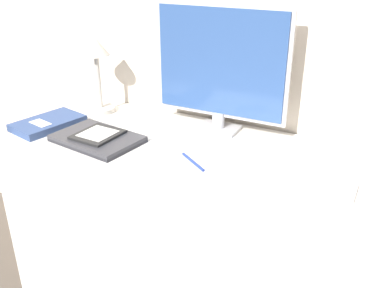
% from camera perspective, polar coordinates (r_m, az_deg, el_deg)
% --- Properties ---
extents(wall_back, '(3.60, 0.05, 2.40)m').
position_cam_1_polar(wall_back, '(1.63, 7.49, 17.89)').
color(wall_back, beige).
rests_on(wall_back, ground_plane).
extents(desk, '(1.45, 0.58, 0.75)m').
position_cam_1_polar(desk, '(1.66, 1.98, -12.79)').
color(desk, silver).
rests_on(desk, ground_plane).
extents(monitor, '(0.51, 0.11, 0.47)m').
position_cam_1_polar(monitor, '(1.57, 3.78, 10.25)').
color(monitor, '#B7B7BC').
rests_on(monitor, desk).
extents(keyboard, '(0.28, 0.11, 0.01)m').
position_cam_1_polar(keyboard, '(1.31, 15.09, -4.88)').
color(keyboard, silver).
rests_on(keyboard, desk).
extents(laptop, '(0.33, 0.24, 0.02)m').
position_cam_1_polar(laptop, '(1.57, -12.51, 0.70)').
color(laptop, '#232328').
rests_on(laptop, desk).
extents(ereader, '(0.15, 0.17, 0.01)m').
position_cam_1_polar(ereader, '(1.57, -12.44, 1.26)').
color(ereader, black).
rests_on(ereader, laptop).
extents(desk_lamp, '(0.12, 0.12, 0.31)m').
position_cam_1_polar(desk_lamp, '(1.81, -12.58, 10.50)').
color(desk_lamp, '#BCB7AD').
rests_on(desk_lamp, desk).
extents(notebook, '(0.21, 0.28, 0.03)m').
position_cam_1_polar(notebook, '(1.76, -18.63, 2.65)').
color(notebook, '#334775').
rests_on(notebook, desk).
extents(pen, '(0.12, 0.08, 0.01)m').
position_cam_1_polar(pen, '(1.39, 0.13, -2.39)').
color(pen, navy).
rests_on(pen, desk).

